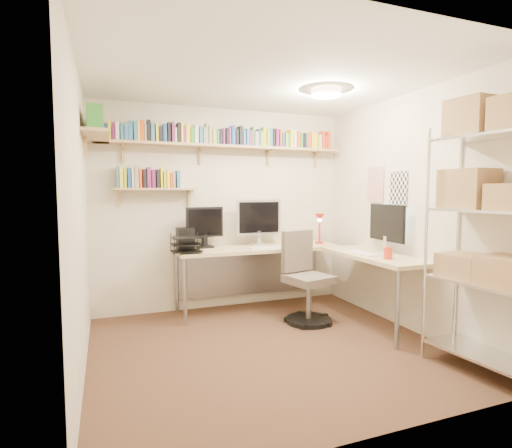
{
  "coord_description": "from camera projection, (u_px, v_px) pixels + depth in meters",
  "views": [
    {
      "loc": [
        -1.41,
        -3.38,
        1.47
      ],
      "look_at": [
        0.08,
        0.55,
        1.13
      ],
      "focal_mm": 28.0,
      "sensor_mm": 36.0,
      "label": 1
    }
  ],
  "objects": [
    {
      "name": "ground",
      "position": [
        269.0,
        347.0,
        3.77
      ],
      "size": [
        3.2,
        3.2,
        0.0
      ],
      "primitive_type": "plane",
      "color": "#43241C",
      "rests_on": "ground"
    },
    {
      "name": "corner_desk",
      "position": [
        278.0,
        250.0,
        4.74
      ],
      "size": [
        2.43,
        2.01,
        1.37
      ],
      "color": "beige",
      "rests_on": "ground"
    },
    {
      "name": "room_shell",
      "position": [
        270.0,
        183.0,
        3.65
      ],
      "size": [
        3.24,
        3.04,
        2.52
      ],
      "color": "beige",
      "rests_on": "ground"
    },
    {
      "name": "wire_rack",
      "position": [
        488.0,
        202.0,
        3.15
      ],
      "size": [
        0.5,
        0.9,
        2.23
      ],
      "rotation": [
        0.0,
        0.0,
        0.09
      ],
      "color": "silver",
      "rests_on": "ground"
    },
    {
      "name": "office_chair",
      "position": [
        305.0,
        284.0,
        4.51
      ],
      "size": [
        0.55,
        0.55,
        1.02
      ],
      "rotation": [
        0.0,
        0.0,
        0.23
      ],
      "color": "black",
      "rests_on": "ground"
    },
    {
      "name": "wall_shelves",
      "position": [
        194.0,
        144.0,
        4.67
      ],
      "size": [
        3.12,
        1.09,
        0.8
      ],
      "color": "tan",
      "rests_on": "ground"
    }
  ]
}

